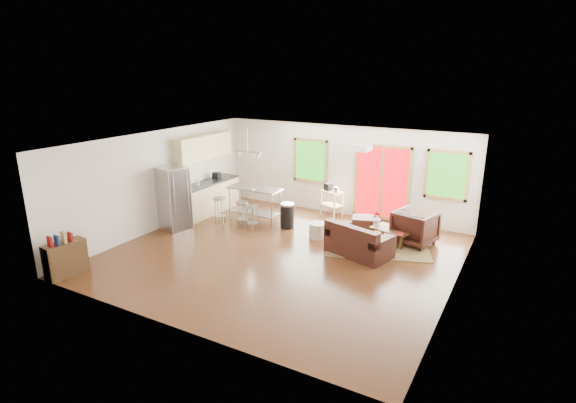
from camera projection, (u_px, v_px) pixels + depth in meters
The scene contains 29 objects.
floor at pixel (282, 255), 10.37m from camera, with size 7.50×7.00×0.02m, color #371D0E.
ceiling at pixel (281, 142), 9.62m from camera, with size 7.50×7.00×0.02m, color white.
back_wall at pixel (342, 170), 12.93m from camera, with size 7.50×0.02×2.60m, color beige.
left_wall at pixel (157, 181), 11.75m from camera, with size 0.02×7.00×2.60m, color beige.
right_wall at pixel (459, 229), 8.24m from camera, with size 0.02×7.00×2.60m, color beige.
front_wall at pixel (170, 256), 7.05m from camera, with size 7.50×0.02×2.60m, color beige.
window_left at pixel (310, 161), 13.30m from camera, with size 1.10×0.05×1.30m.
french_doors at pixel (382, 183), 12.38m from camera, with size 1.60×0.05×2.10m.
window_right at pixel (447, 175), 11.48m from camera, with size 1.10×0.05×1.30m.
rug at pixel (377, 245), 10.92m from camera, with size 2.41×1.85×0.02m, color #45633A.
loveseat at pixel (358, 243), 10.25m from camera, with size 1.61×1.19×0.77m.
coffee_table at pixel (392, 231), 10.93m from camera, with size 1.07×0.82×0.38m.
armchair at pixel (415, 226), 10.89m from camera, with size 0.90×0.84×0.93m, color black.
ottoman at pixel (363, 224), 11.88m from camera, with size 0.54×0.54×0.36m, color black.
pouf at pixel (318, 230), 11.34m from camera, with size 0.44×0.44×0.39m, color beige.
vase at pixel (377, 219), 11.23m from camera, with size 0.24×0.24×0.30m.
book at pixel (396, 228), 10.49m from camera, with size 0.20×0.03×0.27m, color maroon.
cabinets at pixel (208, 182), 13.15m from camera, with size 0.64×2.24×2.30m.
refrigerator at pixel (174, 198), 11.80m from camera, with size 0.81×0.80×1.68m.
island at pixel (255, 198), 12.46m from camera, with size 1.53×0.62×0.97m.
cup at pixel (253, 190), 12.02m from camera, with size 0.11×0.09×0.11m, color white.
bar_stool_a at pixel (220, 204), 12.28m from camera, with size 0.43×0.43×0.75m.
bar_stool_b at pixel (242, 208), 12.01m from camera, with size 0.41×0.41×0.72m.
bar_stool_c at pixel (253, 212), 11.77m from camera, with size 0.37×0.37×0.69m.
trash_can at pixel (287, 216), 12.00m from camera, with size 0.40×0.40×0.69m.
kitchen_cart at pixel (331, 195), 12.82m from camera, with size 0.74×0.62×0.96m.
bookshelf at pixel (65, 258), 9.22m from camera, with size 0.42×0.85×0.97m.
ceiling_flush at pixel (362, 148), 9.40m from camera, with size 0.35×0.35×0.12m, color white.
pendant_light at pixel (248, 155), 11.96m from camera, with size 0.80×0.18×0.79m.
Camera 1 is at (4.80, -8.30, 4.13)m, focal length 28.00 mm.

